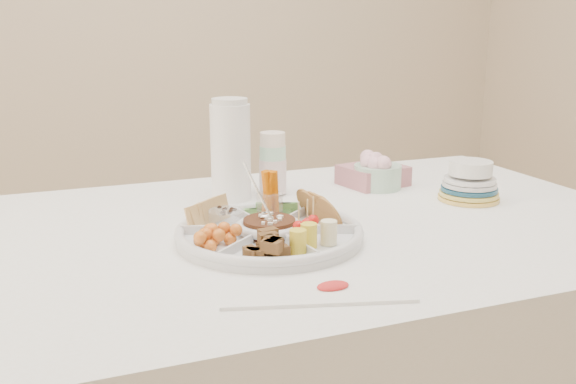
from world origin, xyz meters
name	(u,v)px	position (x,y,z in m)	size (l,w,h in m)	color
dining_table	(317,371)	(0.00, 0.00, 0.38)	(1.52, 1.02, 0.76)	white
party_tray	(269,230)	(-0.15, -0.08, 0.78)	(0.38, 0.38, 0.04)	silver
bean_dip	(269,227)	(-0.15, -0.08, 0.79)	(0.11, 0.11, 0.04)	#3A1F17
tortillas	(322,211)	(-0.02, -0.06, 0.80)	(0.10, 0.10, 0.06)	#946A43
carrot_cucumber	(270,194)	(-0.10, 0.04, 0.82)	(0.11, 0.11, 0.10)	#CD5E00
pita_raisins	(217,211)	(-0.23, 0.02, 0.80)	(0.11, 0.11, 0.06)	tan
cherries	(211,234)	(-0.28, -0.10, 0.79)	(0.11, 0.11, 0.05)	orange
granola_chunks	(268,245)	(-0.19, -0.20, 0.79)	(0.09, 0.09, 0.04)	brown
banana_tomato	(327,222)	(-0.07, -0.18, 0.82)	(0.10, 0.10, 0.09)	#EEE481
cup_stack	(273,158)	(-0.02, 0.26, 0.86)	(0.07, 0.07, 0.20)	#B5CAA7
thermos	(231,148)	(-0.13, 0.26, 0.89)	(0.10, 0.10, 0.26)	white
flower_bowl	(378,171)	(0.27, 0.22, 0.81)	(0.13, 0.13, 0.10)	silver
napkin_stack	(373,175)	(0.28, 0.26, 0.78)	(0.16, 0.14, 0.05)	#B36E78
plate_stack	(470,181)	(0.43, 0.03, 0.81)	(0.15, 0.15, 0.10)	gold
placemat	(316,292)	(-0.17, -0.37, 0.76)	(0.32, 0.11, 0.01)	white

